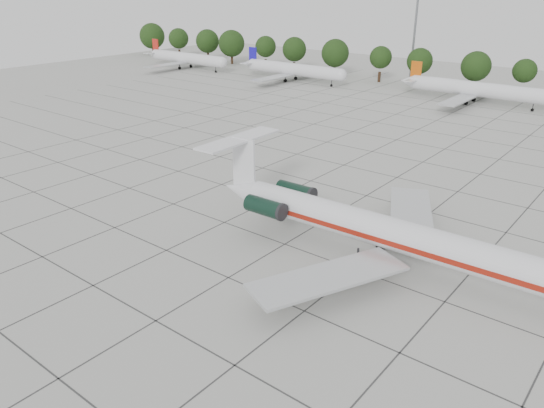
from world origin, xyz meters
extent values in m
plane|color=#B4B4AD|center=(0.00, 0.00, 0.00)|extent=(260.00, 260.00, 0.00)
cube|color=#383838|center=(0.00, 15.00, 0.01)|extent=(170.00, 170.00, 0.02)
cylinder|color=silver|center=(10.36, 2.74, 3.07)|extent=(31.62, 3.58, 2.89)
cone|color=silver|center=(-7.61, 2.35, 3.07)|extent=(4.45, 2.99, 2.89)
cube|color=maroon|center=(10.32, 4.20, 2.85)|extent=(30.68, 0.72, 0.48)
cube|color=maroon|center=(10.39, 1.28, 2.85)|extent=(30.68, 0.72, 0.48)
cube|color=#B7BABC|center=(7.99, 10.58, 1.88)|extent=(9.43, 13.58, 0.26)
cube|color=#B7BABC|center=(8.34, -5.20, 1.88)|extent=(8.99, 13.66, 0.26)
cube|color=black|center=(-2.40, 4.44, 3.33)|extent=(1.95, 1.18, 0.22)
cylinder|color=black|center=(-2.41, 5.05, 3.33)|extent=(4.24, 1.76, 1.67)
cube|color=black|center=(-2.31, 0.49, 3.33)|extent=(1.95, 1.18, 0.22)
cylinder|color=black|center=(-2.30, -0.12, 3.33)|extent=(4.24, 1.76, 1.67)
cube|color=silver|center=(-7.17, 2.36, 6.14)|extent=(2.81, 0.31, 5.26)
cube|color=silver|center=(-7.79, 2.35, 8.59)|extent=(2.86, 10.58, 0.19)
cylinder|color=black|center=(7.68, 4.96, 1.14)|extent=(0.21, 0.21, 1.58)
cylinder|color=black|center=(7.68, 4.96, 0.44)|extent=(0.89, 0.54, 0.88)
cylinder|color=black|center=(7.78, 0.40, 1.14)|extent=(0.21, 0.21, 1.58)
cylinder|color=black|center=(7.78, 0.40, 0.44)|extent=(0.89, 0.54, 0.88)
cylinder|color=silver|center=(-88.26, 69.90, 3.00)|extent=(27.20, 3.00, 3.00)
cube|color=#B7BABC|center=(-89.26, 69.90, 1.80)|extent=(3.50, 27.20, 0.25)
cube|color=red|center=(-101.70, 69.90, 5.60)|extent=(2.40, 0.25, 3.60)
cylinder|color=black|center=(-89.26, 72.10, 0.40)|extent=(0.80, 0.45, 0.80)
cylinder|color=black|center=(-89.26, 67.70, 0.40)|extent=(0.80, 0.45, 0.80)
cylinder|color=silver|center=(-52.16, 72.25, 3.00)|extent=(27.20, 3.00, 3.00)
cube|color=#B7BABC|center=(-53.16, 72.25, 1.80)|extent=(3.50, 27.20, 0.25)
cube|color=#170DAB|center=(-65.60, 72.25, 5.60)|extent=(2.40, 0.25, 3.60)
cylinder|color=black|center=(-53.16, 74.45, 0.40)|extent=(0.80, 0.45, 0.80)
cylinder|color=black|center=(-53.16, 70.05, 0.40)|extent=(0.80, 0.45, 0.80)
cylinder|color=silver|center=(-7.57, 74.67, 3.00)|extent=(27.20, 3.00, 3.00)
cube|color=#B7BABC|center=(-8.57, 74.67, 1.80)|extent=(3.50, 27.20, 0.25)
cube|color=#CA530B|center=(-21.01, 74.67, 5.60)|extent=(2.40, 0.25, 3.60)
cylinder|color=black|center=(-8.57, 76.87, 0.40)|extent=(0.80, 0.45, 0.80)
cylinder|color=black|center=(-8.57, 72.47, 0.40)|extent=(0.80, 0.45, 0.80)
cylinder|color=#332114|center=(-121.40, 85.00, 1.25)|extent=(0.70, 0.70, 2.50)
sphere|color=black|center=(-121.40, 85.00, 6.00)|extent=(8.44, 8.44, 8.44)
cylinder|color=#332114|center=(-108.21, 85.00, 1.25)|extent=(0.70, 0.70, 2.50)
sphere|color=black|center=(-108.21, 85.00, 6.00)|extent=(6.44, 6.44, 6.44)
cylinder|color=#332114|center=(-95.02, 85.00, 1.25)|extent=(0.70, 0.70, 2.50)
sphere|color=black|center=(-95.02, 85.00, 6.00)|extent=(7.14, 7.14, 7.14)
cylinder|color=#332114|center=(-84.83, 85.00, 1.25)|extent=(0.70, 0.70, 2.50)
sphere|color=black|center=(-84.83, 85.00, 6.00)|extent=(7.79, 7.79, 7.79)
cylinder|color=#332114|center=(-71.64, 85.00, 1.25)|extent=(0.70, 0.70, 2.50)
sphere|color=black|center=(-71.64, 85.00, 6.00)|extent=(5.94, 5.94, 5.94)
cylinder|color=#332114|center=(-61.45, 85.00, 1.25)|extent=(0.70, 0.70, 2.50)
sphere|color=black|center=(-61.45, 85.00, 6.00)|extent=(6.57, 6.57, 6.57)
cylinder|color=#332114|center=(-48.26, 85.00, 1.25)|extent=(0.70, 0.70, 2.50)
sphere|color=black|center=(-48.26, 85.00, 6.00)|extent=(7.15, 7.15, 7.15)
cylinder|color=#332114|center=(-35.07, 85.00, 1.25)|extent=(0.70, 0.70, 2.50)
sphere|color=black|center=(-35.07, 85.00, 6.00)|extent=(5.43, 5.43, 5.43)
cylinder|color=#332114|center=(-24.88, 85.00, 1.25)|extent=(0.70, 0.70, 2.50)
sphere|color=black|center=(-24.88, 85.00, 6.00)|extent=(5.99, 5.99, 5.99)
cylinder|color=#332114|center=(-11.69, 85.00, 1.25)|extent=(0.70, 0.70, 2.50)
sphere|color=black|center=(-11.69, 85.00, 6.00)|extent=(6.50, 6.50, 6.50)
cylinder|color=#332114|center=(-1.50, 85.00, 1.25)|extent=(0.70, 0.70, 2.50)
sphere|color=black|center=(-1.50, 85.00, 6.00)|extent=(4.93, 4.93, 4.93)
cylinder|color=slate|center=(-30.00, 92.00, 12.50)|extent=(0.56, 0.56, 25.00)
camera|label=1|loc=(27.50, -36.49, 23.60)|focal=35.00mm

